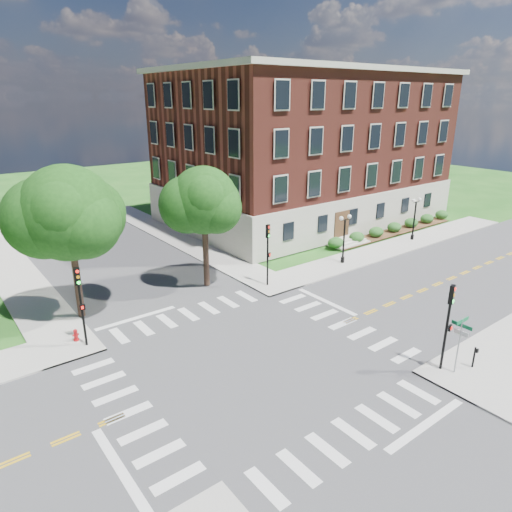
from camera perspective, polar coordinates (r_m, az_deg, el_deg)
ground at (r=25.81m, az=-0.37°, el=-13.01°), size 160.00×160.00×0.00m
road_ew at (r=25.81m, az=-0.37°, el=-13.00°), size 90.00×12.00×0.01m
road_ns at (r=25.81m, az=-0.37°, el=-13.00°), size 12.00×90.00×0.01m
sidewalk_ne at (r=45.57m, az=3.42°, el=1.72°), size 34.00×34.00×0.12m
crosswalk_east at (r=30.11m, az=10.75°, el=-8.34°), size 2.20×10.20×0.02m
stop_bar_east at (r=32.98m, az=8.78°, el=-5.67°), size 0.40×5.50×0.00m
main_building at (r=54.42m, az=6.02°, el=13.44°), size 30.60×22.40×16.50m
shrub_row at (r=50.96m, az=16.83°, el=2.75°), size 18.00×2.00×1.30m
tree_c at (r=30.24m, az=-22.47°, el=4.96°), size 5.93×5.93×9.93m
tree_d at (r=33.39m, az=-6.54°, el=6.89°), size 4.95×4.95×9.07m
traffic_signal_se at (r=25.43m, az=22.94°, el=-7.01°), size 0.37×0.43×4.80m
traffic_signal_ne at (r=34.03m, az=1.49°, el=1.12°), size 0.38×0.46×4.80m
traffic_signal_nw at (r=27.48m, az=-21.11°, el=-4.79°), size 0.38×0.45×4.80m
twin_lamp_west at (r=39.74m, az=10.96°, el=2.46°), size 1.36×0.36×4.23m
twin_lamp_east at (r=48.26m, az=19.21°, el=4.70°), size 1.36×0.36×4.23m
street_sign_pole at (r=25.77m, az=24.17°, el=-9.01°), size 1.10×1.10×3.10m
push_button_post at (r=27.31m, az=25.65°, el=-11.22°), size 0.14×0.21×1.20m
fire_hydrant at (r=29.34m, az=-21.59°, el=-9.20°), size 0.35×0.35×0.75m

